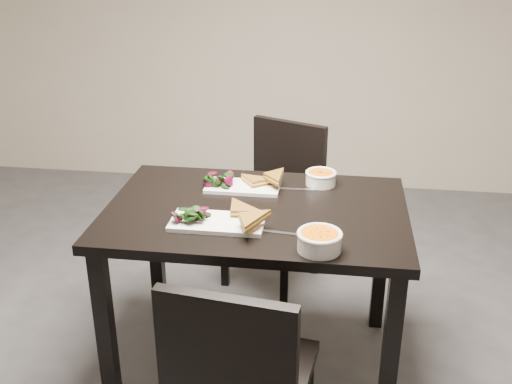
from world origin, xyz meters
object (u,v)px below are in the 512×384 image
(chair_near, at_px, (238,376))
(plate_near, at_px, (217,223))
(table, at_px, (256,230))
(soup_bowl_far, at_px, (321,177))
(chair_far, at_px, (279,193))
(soup_bowl_near, at_px, (319,240))
(plate_far, at_px, (243,187))

(chair_near, xyz_separation_m, plate_near, (-0.16, 0.51, 0.27))
(table, bearing_deg, soup_bowl_far, 48.58)
(chair_far, bearing_deg, soup_bowl_near, -54.18)
(chair_far, xyz_separation_m, plate_far, (-0.10, -0.58, 0.27))
(table, xyz_separation_m, soup_bowl_near, (0.26, -0.31, 0.14))
(soup_bowl_near, bearing_deg, plate_far, 124.94)
(chair_near, height_order, plate_near, chair_near)
(plate_near, height_order, soup_bowl_far, soup_bowl_far)
(table, relative_size, plate_far, 3.81)
(plate_near, xyz_separation_m, soup_bowl_near, (0.39, -0.14, 0.03))
(chair_near, bearing_deg, soup_bowl_near, 66.08)
(table, bearing_deg, chair_far, 88.79)
(soup_bowl_near, bearing_deg, chair_far, 103.02)
(soup_bowl_far, bearing_deg, chair_near, -102.28)
(plate_far, bearing_deg, chair_near, -82.08)
(chair_near, bearing_deg, chair_far, 98.48)
(table, xyz_separation_m, chair_near, (0.04, -0.68, -0.17))
(chair_near, distance_m, plate_near, 0.60)
(table, height_order, soup_bowl_near, soup_bowl_near)
(plate_far, bearing_deg, plate_near, -96.61)
(table, distance_m, soup_bowl_near, 0.43)
(soup_bowl_near, bearing_deg, table, 130.41)
(plate_far, bearing_deg, table, -66.00)
(soup_bowl_near, xyz_separation_m, plate_far, (-0.35, 0.50, -0.03))
(plate_near, xyz_separation_m, soup_bowl_far, (0.37, 0.44, 0.03))
(chair_far, relative_size, soup_bowl_near, 5.35)
(plate_far, relative_size, soup_bowl_far, 2.33)
(chair_far, height_order, soup_bowl_far, chair_far)
(table, xyz_separation_m, plate_near, (-0.12, -0.17, 0.11))
(chair_near, bearing_deg, plate_near, 115.08)
(plate_far, xyz_separation_m, soup_bowl_far, (0.33, 0.09, 0.03))
(plate_near, distance_m, plate_far, 0.35)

